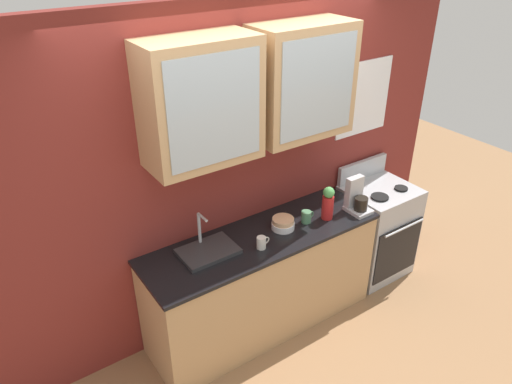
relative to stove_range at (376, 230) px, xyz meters
name	(u,v)px	position (x,y,z in m)	size (l,w,h in m)	color
ground_plane	(262,322)	(-1.30, 0.00, -0.45)	(10.00, 10.00, 0.00)	#936B47
back_wall_unit	(242,151)	(-1.30, 0.28, 1.04)	(4.16, 0.47, 2.58)	maroon
counter	(262,282)	(-1.30, 0.00, -0.01)	(1.92, 0.59, 0.89)	tan
stove_range	(376,230)	(0.00, 0.00, 0.00)	(0.61, 0.59, 1.07)	#ADAFB5
sink_faucet	(208,250)	(-1.75, 0.06, 0.46)	(0.41, 0.29, 0.29)	#2D2D30
bowl_stack	(283,224)	(-1.11, 0.00, 0.48)	(0.18, 0.18, 0.09)	white
vase	(328,203)	(-0.73, -0.08, 0.58)	(0.09, 0.09, 0.28)	#B21E1E
cup_near_sink	(262,242)	(-1.40, -0.12, 0.49)	(0.11, 0.07, 0.09)	silver
cup_near_bowls	(306,217)	(-0.90, -0.03, 0.49)	(0.12, 0.08, 0.10)	#4C7F59
coffee_maker	(357,199)	(-0.45, -0.13, 0.55)	(0.17, 0.20, 0.29)	#B7B7BC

